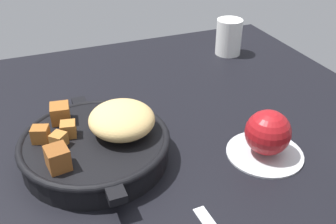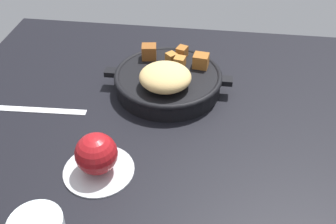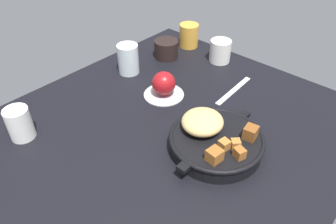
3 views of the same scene
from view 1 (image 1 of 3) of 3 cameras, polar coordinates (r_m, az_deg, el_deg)
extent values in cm
cube|color=black|center=(66.64, 1.30, -4.97)|extent=(92.28, 86.44, 2.40)
cylinder|color=black|center=(61.61, -10.53, -5.33)|extent=(22.49, 22.49, 4.07)
torus|color=black|center=(60.61, -10.68, -4.04)|extent=(23.24, 23.24, 1.20)
cube|color=black|center=(51.26, -7.58, -11.93)|extent=(2.64, 2.40, 1.20)
cube|color=black|center=(71.20, -12.82, 1.27)|extent=(2.64, 2.40, 1.20)
ellipsoid|color=tan|center=(59.68, -6.69, -1.26)|extent=(10.56, 10.17, 4.54)
cube|color=#935623|center=(61.12, -18.16, -3.12)|extent=(2.79, 3.00, 2.44)
cube|color=#A86B2D|center=(59.60, -15.71, -3.86)|extent=(2.89, 2.89, 2.07)
cube|color=brown|center=(54.98, -15.84, -6.52)|extent=(3.59, 3.34, 3.19)
cube|color=#935623|center=(64.90, -15.49, -0.19)|extent=(3.57, 3.35, 2.95)
cube|color=#A86B2D|center=(61.24, -14.37, -2.47)|extent=(2.66, 2.64, 2.28)
cylinder|color=#B7BABF|center=(64.59, 13.95, -5.76)|extent=(12.25, 12.25, 0.60)
sphere|color=maroon|center=(62.37, 14.41, -2.92)|extent=(7.18, 7.18, 7.18)
cylinder|color=white|center=(97.76, 8.88, 10.80)|extent=(6.19, 6.19, 8.64)
camera|label=2|loc=(0.98, 38.11, 33.47)|focal=42.19mm
camera|label=3|loc=(1.04, -42.87, 35.32)|focal=34.73mm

